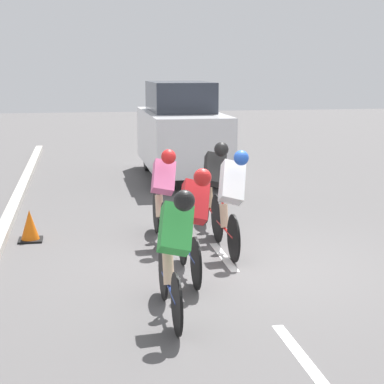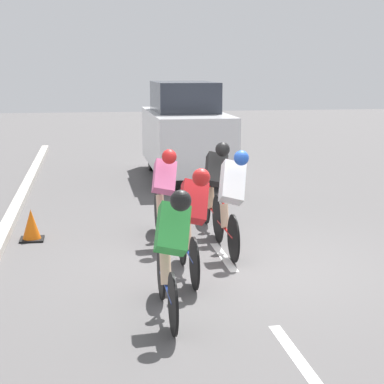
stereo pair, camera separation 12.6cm
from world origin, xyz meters
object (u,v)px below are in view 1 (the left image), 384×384
object	(u,v)px
cyclist_green	(174,249)
support_car	(181,131)
cyclist_white	(230,199)
cyclist_red	(193,219)
cyclist_pink	(162,193)
traffic_cone	(30,226)
cyclist_black	(213,184)

from	to	relation	value
cyclist_green	support_car	xyz separation A→B (m)	(-1.48, -8.68, 0.37)
support_car	cyclist_green	bearing A→B (deg)	80.34
cyclist_white	cyclist_red	distance (m)	1.24
cyclist_red	cyclist_pink	distance (m)	1.77
cyclist_pink	traffic_cone	xyz separation A→B (m)	(2.01, -0.41, -0.52)
cyclist_white	cyclist_pink	size ratio (longest dim) A/B	0.99
cyclist_red	traffic_cone	size ratio (longest dim) A/B	3.37
cyclist_white	traffic_cone	world-z (taller)	cyclist_white
cyclist_red	support_car	world-z (taller)	support_car
cyclist_red	cyclist_black	xyz separation A→B (m)	(-0.74, -2.23, 0.02)
cyclist_white	cyclist_black	distance (m)	1.22
support_car	cyclist_red	bearing A→B (deg)	81.97
cyclist_black	cyclist_green	world-z (taller)	cyclist_black
cyclist_black	cyclist_white	bearing A→B (deg)	89.11
cyclist_pink	traffic_cone	world-z (taller)	cyclist_pink
cyclist_black	traffic_cone	size ratio (longest dim) A/B	3.45
cyclist_red	cyclist_pink	xyz separation A→B (m)	(0.15, -1.76, -0.01)
cyclist_black	cyclist_pink	xyz separation A→B (m)	(0.89, 0.47, -0.02)
cyclist_white	cyclist_red	world-z (taller)	cyclist_white
cyclist_green	cyclist_black	bearing A→B (deg)	-108.48
cyclist_pink	support_car	world-z (taller)	support_car
cyclist_green	support_car	distance (m)	8.81
cyclist_red	cyclist_pink	bearing A→B (deg)	-85.05
traffic_cone	cyclist_black	bearing A→B (deg)	-178.78
cyclist_white	support_car	bearing A→B (deg)	-92.90
cyclist_green	traffic_cone	world-z (taller)	cyclist_green
cyclist_white	cyclist_pink	bearing A→B (deg)	-40.61
cyclist_pink	support_car	distance (m)	5.78
cyclist_black	support_car	world-z (taller)	support_car
cyclist_white	cyclist_green	size ratio (longest dim) A/B	1.01
cyclist_pink	support_car	size ratio (longest dim) A/B	0.40
cyclist_black	cyclist_pink	size ratio (longest dim) A/B	1.00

